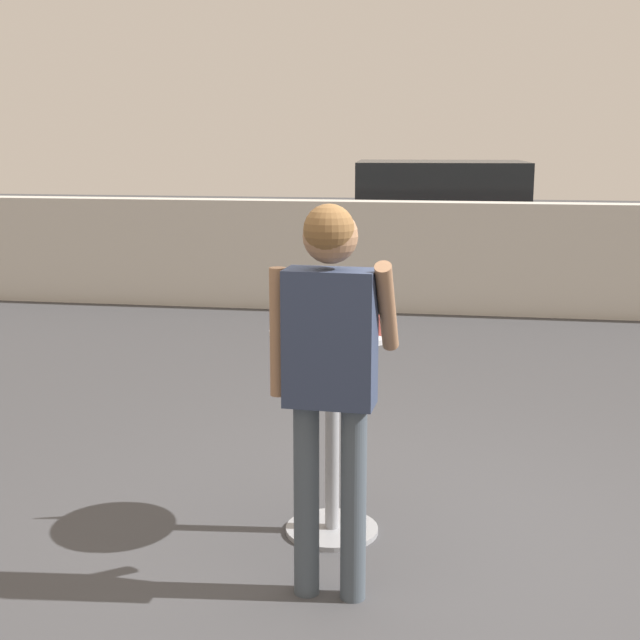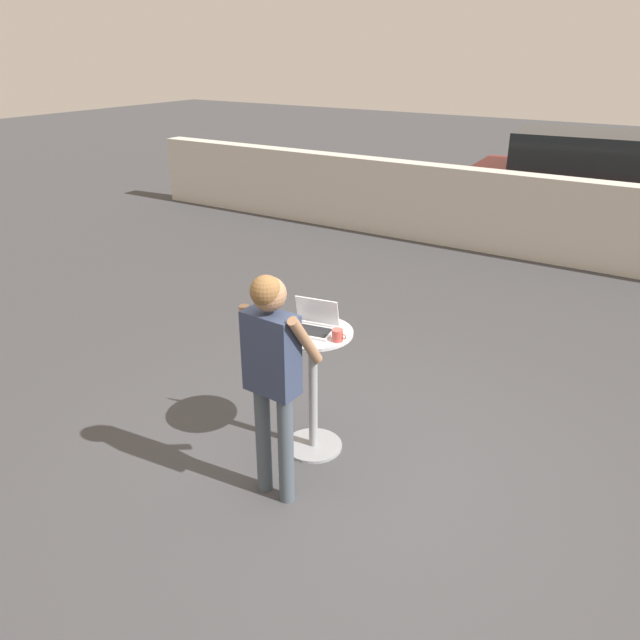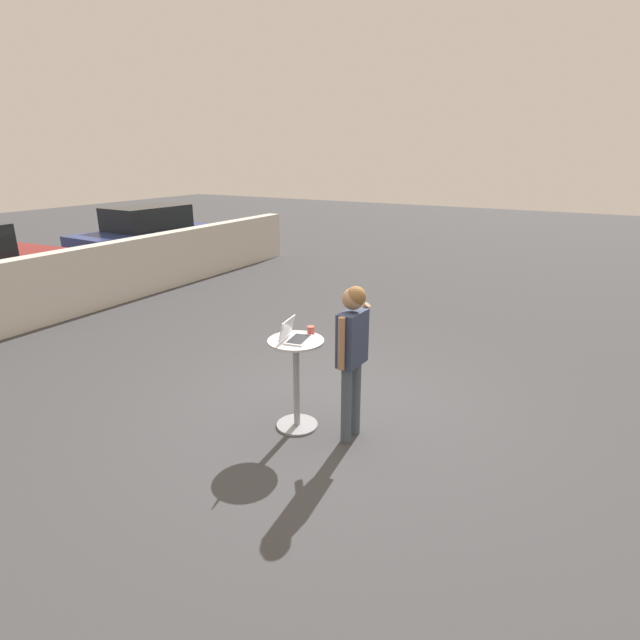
{
  "view_description": "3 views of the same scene",
  "coord_description": "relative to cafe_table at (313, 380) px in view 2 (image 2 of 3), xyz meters",
  "views": [
    {
      "loc": [
        0.18,
        -3.93,
        1.96
      ],
      "look_at": [
        -0.51,
        0.21,
        1.09
      ],
      "focal_mm": 50.0,
      "sensor_mm": 36.0,
      "label": 1
    },
    {
      "loc": [
        1.88,
        -3.31,
        3.01
      ],
      "look_at": [
        -0.36,
        0.17,
        1.16
      ],
      "focal_mm": 35.0,
      "sensor_mm": 36.0,
      "label": 2
    },
    {
      "loc": [
        -4.65,
        -2.48,
        2.93
      ],
      "look_at": [
        -0.22,
        0.03,
        1.23
      ],
      "focal_mm": 28.0,
      "sensor_mm": 36.0,
      "label": 3
    }
  ],
  "objects": [
    {
      "name": "parked_car_near_street",
      "position": [
        0.38,
        8.19,
        0.19
      ],
      "size": [
        4.23,
        2.23,
        1.63
      ],
      "color": "maroon",
      "rests_on": "ground_plane"
    },
    {
      "name": "ground_plane",
      "position": [
        0.45,
        -0.21,
        -0.62
      ],
      "size": [
        50.0,
        50.0,
        0.0
      ],
      "primitive_type": "plane",
      "color": "#3D3D3F"
    },
    {
      "name": "coffee_mug",
      "position": [
        0.24,
        -0.04,
        0.47
      ],
      "size": [
        0.12,
        0.08,
        0.09
      ],
      "color": "#C14C42",
      "rests_on": "cafe_table"
    },
    {
      "name": "laptop",
      "position": [
        -0.01,
        0.01,
        0.47
      ],
      "size": [
        0.38,
        0.33,
        0.23
      ],
      "color": "silver",
      "rests_on": "cafe_table"
    },
    {
      "name": "pavement_kerb",
      "position": [
        0.45,
        5.9,
        0.0
      ],
      "size": [
        15.46,
        0.35,
        1.24
      ],
      "color": "beige",
      "rests_on": "ground_plane"
    },
    {
      "name": "cafe_table",
      "position": [
        0.0,
        0.0,
        0.0
      ],
      "size": [
        0.61,
        0.61,
        1.04
      ],
      "color": "gray",
      "rests_on": "ground_plane"
    },
    {
      "name": "standing_person",
      "position": [
        0.08,
        -0.63,
        0.46
      ],
      "size": [
        0.52,
        0.36,
        1.7
      ],
      "color": "#424C56",
      "rests_on": "ground_plane"
    }
  ]
}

